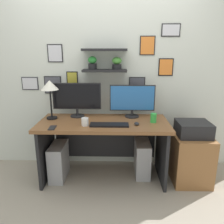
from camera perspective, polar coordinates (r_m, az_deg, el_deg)
The scene contains 15 objects.
ground_plane at distance 2.95m, azimuth -2.05°, elevation -16.51°, with size 8.00×8.00×0.00m, color gray.
back_wall_assembly at distance 2.95m, azimuth -1.80°, elevation 11.38°, with size 4.40×0.24×2.70m.
desk at distance 2.75m, azimuth -2.09°, elevation -6.38°, with size 1.55×0.68×0.75m.
monitor_left at distance 2.82m, azimuth -9.15°, elevation 3.62°, with size 0.62×0.18×0.43m.
monitor_right at distance 2.78m, azimuth 5.29°, elevation 3.19°, with size 0.57×0.18×0.41m.
keyboard at distance 2.49m, azimuth -0.71°, elevation -3.34°, with size 0.44×0.14×0.02m, color black.
computer_mouse at distance 2.52m, azimuth 6.45°, elevation -3.04°, with size 0.06×0.09×0.03m, color black.
desk_lamp at distance 2.76m, azimuth -15.90°, elevation 6.15°, with size 0.21×0.21×0.48m.
cell_phone at distance 2.49m, azimuth -15.29°, elevation -3.98°, with size 0.07×0.14×0.01m, color black.
coffee_mug at distance 2.50m, azimuth -7.05°, elevation -2.53°, with size 0.08×0.08×0.09m, color white.
water_cup at distance 2.63m, azimuth 10.74°, elevation -1.52°, with size 0.07×0.07×0.11m, color green.
drawer_cabinet at distance 2.92m, azimuth 19.68°, elevation -11.20°, with size 0.44×0.50×0.59m, color brown.
printer at distance 2.78m, azimuth 20.39°, elevation -4.12°, with size 0.38×0.34×0.17m, color black.
computer_tower_left at distance 2.92m, azimuth -13.70°, elevation -12.33°, with size 0.18×0.40×0.44m, color #99999E.
computer_tower_right at distance 2.94m, azimuth 7.86°, elevation -11.78°, with size 0.18×0.40×0.45m, color #99999E.
Camera 1 is at (0.16, -2.50, 1.56)m, focal length 35.12 mm.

